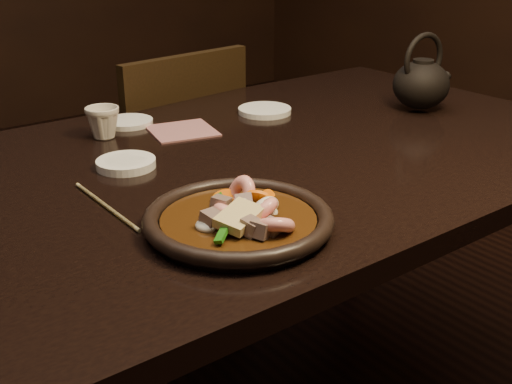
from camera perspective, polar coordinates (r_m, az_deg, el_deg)
table at (r=1.27m, az=-1.51°, el=-0.10°), size 1.60×0.90×0.75m
chair at (r=1.86m, az=-8.01°, el=0.52°), size 0.45×0.45×0.86m
plate at (r=0.95m, az=-1.56°, el=-2.53°), size 0.28×0.28×0.03m
stirfry at (r=0.94m, az=-1.14°, el=-2.16°), size 0.18×0.19×0.06m
soy_dish at (r=1.21m, az=-11.48°, el=2.51°), size 0.11×0.11×0.02m
saucer_left at (r=1.48m, az=-11.28°, el=6.12°), size 0.11×0.11×0.01m
saucer_right at (r=1.54m, az=0.78°, el=7.26°), size 0.13×0.13×0.01m
tea_cup at (r=1.39m, az=-13.45°, el=6.12°), size 0.08×0.07×0.07m
chopsticks at (r=1.05m, az=-13.20°, el=-1.21°), size 0.01×0.23×0.01m
napkin at (r=1.41m, az=-6.57°, el=5.44°), size 0.16×0.16×0.00m
teapot at (r=1.60m, az=14.50°, el=9.45°), size 0.16×0.13×0.18m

